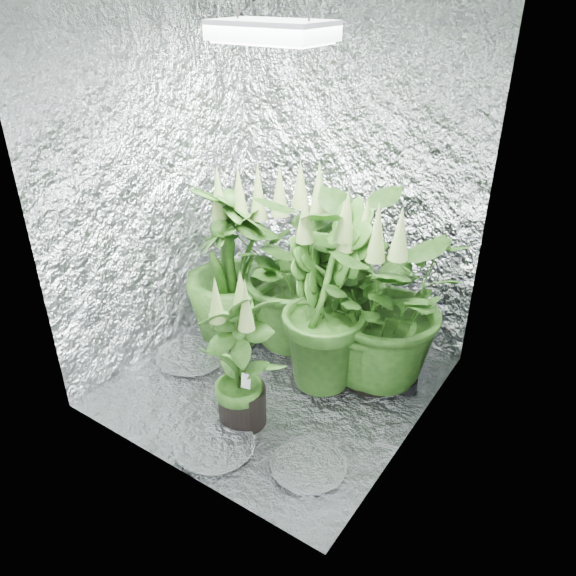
# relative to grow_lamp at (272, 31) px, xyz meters

# --- Properties ---
(ground) EXTENTS (1.60, 1.60, 0.00)m
(ground) POSITION_rel_grow_lamp_xyz_m (0.00, 0.00, -1.83)
(ground) COLOR silver
(ground) RESTS_ON ground
(walls) EXTENTS (1.62, 1.62, 2.00)m
(walls) POSITION_rel_grow_lamp_xyz_m (0.00, 0.00, -0.83)
(walls) COLOR silver
(walls) RESTS_ON ground
(grow_lamp) EXTENTS (0.50, 0.30, 0.22)m
(grow_lamp) POSITION_rel_grow_lamp_xyz_m (0.00, 0.00, 0.00)
(grow_lamp) COLOR gray
(grow_lamp) RESTS_ON ceiling
(plant_a) EXTENTS (0.95, 0.95, 1.14)m
(plant_a) POSITION_rel_grow_lamp_xyz_m (-0.08, 0.40, -1.29)
(plant_a) COLOR black
(plant_a) RESTS_ON ground
(plant_b) EXTENTS (0.63, 0.63, 0.94)m
(plant_b) POSITION_rel_grow_lamp_xyz_m (0.20, 0.42, -1.40)
(plant_b) COLOR black
(plant_b) RESTS_ON ground
(plant_c) EXTENTS (0.71, 0.71, 1.12)m
(plant_c) POSITION_rel_grow_lamp_xyz_m (0.22, 0.16, -1.31)
(plant_c) COLOR black
(plant_c) RESTS_ON ground
(plant_d) EXTENTS (0.73, 0.73, 1.11)m
(plant_d) POSITION_rel_grow_lamp_xyz_m (-0.48, 0.21, -1.32)
(plant_d) COLOR black
(plant_d) RESTS_ON ground
(plant_e) EXTENTS (1.21, 1.21, 1.11)m
(plant_e) POSITION_rel_grow_lamp_xyz_m (0.45, 0.31, -1.30)
(plant_e) COLOR black
(plant_e) RESTS_ON ground
(plant_f) EXTENTS (0.57, 0.57, 0.86)m
(plant_f) POSITION_rel_grow_lamp_xyz_m (0.05, -0.37, -1.44)
(plant_f) COLOR black
(plant_f) RESTS_ON ground
(circulation_fan) EXTENTS (0.13, 0.29, 0.33)m
(circulation_fan) POSITION_rel_grow_lamp_xyz_m (0.61, 0.34, -1.69)
(circulation_fan) COLOR black
(circulation_fan) RESTS_ON ground
(plant_label) EXTENTS (0.05, 0.03, 0.08)m
(plant_label) POSITION_rel_grow_lamp_xyz_m (0.10, -0.40, -1.53)
(plant_label) COLOR white
(plant_label) RESTS_ON plant_f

